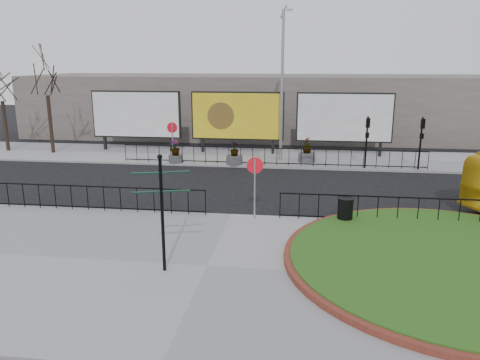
% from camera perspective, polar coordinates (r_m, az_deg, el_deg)
% --- Properties ---
extents(ground, '(90.00, 90.00, 0.00)m').
position_cam_1_polar(ground, '(19.21, -1.09, -4.50)').
color(ground, black).
rests_on(ground, ground).
extents(pavement_near, '(30.00, 10.00, 0.12)m').
position_cam_1_polar(pavement_near, '(14.61, -4.03, -10.58)').
color(pavement_near, gray).
rests_on(pavement_near, ground).
extents(pavement_far, '(44.00, 6.00, 0.12)m').
position_cam_1_polar(pavement_far, '(30.71, 2.22, 2.82)').
color(pavement_far, gray).
rests_on(pavement_far, ground).
extents(brick_edge, '(10.40, 10.40, 0.18)m').
position_cam_1_polar(brick_edge, '(15.94, 24.62, -9.13)').
color(brick_edge, brown).
rests_on(brick_edge, pavement_near).
extents(grass_lawn, '(10.00, 10.00, 0.22)m').
position_cam_1_polar(grass_lawn, '(15.93, 24.63, -9.07)').
color(grass_lawn, '#204B14').
rests_on(grass_lawn, pavement_near).
extents(railing_near_left, '(10.00, 0.10, 1.10)m').
position_cam_1_polar(railing_near_left, '(20.46, -18.09, -2.07)').
color(railing_near_left, black).
rests_on(railing_near_left, pavement_near).
extents(railing_near_right, '(9.00, 0.10, 1.10)m').
position_cam_1_polar(railing_near_right, '(18.90, 18.68, -3.46)').
color(railing_near_right, black).
rests_on(railing_near_right, pavement_near).
extents(railing_far, '(18.00, 0.10, 1.10)m').
position_cam_1_polar(railing_far, '(27.88, 3.77, 2.88)').
color(railing_far, black).
rests_on(railing_far, pavement_far).
extents(speed_sign_far, '(0.64, 0.07, 2.47)m').
position_cam_1_polar(speed_sign_far, '(28.76, -8.25, 5.64)').
color(speed_sign_far, gray).
rests_on(speed_sign_far, pavement_far).
extents(speed_sign_near, '(0.64, 0.07, 2.47)m').
position_cam_1_polar(speed_sign_near, '(18.17, 1.82, 0.69)').
color(speed_sign_near, gray).
rests_on(speed_sign_near, pavement_near).
extents(billboard_left, '(6.20, 0.31, 4.10)m').
position_cam_1_polar(billboard_left, '(33.11, -12.53, 7.78)').
color(billboard_left, black).
rests_on(billboard_left, pavement_far).
extents(billboard_mid, '(6.20, 0.31, 4.10)m').
position_cam_1_polar(billboard_mid, '(31.43, -0.32, 7.78)').
color(billboard_mid, black).
rests_on(billboard_mid, pavement_far).
extents(billboard_right, '(6.20, 0.31, 4.10)m').
position_cam_1_polar(billboard_right, '(31.28, 12.61, 7.41)').
color(billboard_right, black).
rests_on(billboard_right, pavement_far).
extents(lamp_post, '(0.74, 0.18, 9.23)m').
position_cam_1_polar(lamp_post, '(29.03, 5.15, 11.59)').
color(lamp_post, gray).
rests_on(lamp_post, pavement_far).
extents(signal_pole_a, '(0.22, 0.26, 3.00)m').
position_cam_1_polar(signal_pole_a, '(27.87, 15.23, 5.39)').
color(signal_pole_a, black).
rests_on(signal_pole_a, pavement_far).
extents(signal_pole_b, '(0.22, 0.26, 3.00)m').
position_cam_1_polar(signal_pole_b, '(28.44, 21.25, 5.09)').
color(signal_pole_b, black).
rests_on(signal_pole_b, pavement_far).
extents(tree_left, '(2.00, 2.00, 7.00)m').
position_cam_1_polar(tree_left, '(33.97, -22.34, 8.95)').
color(tree_left, '#2D2119').
rests_on(tree_left, pavement_far).
extents(tree_mid, '(2.00, 2.00, 6.20)m').
position_cam_1_polar(tree_mid, '(36.10, -26.93, 8.09)').
color(tree_mid, '#2D2119').
rests_on(tree_mid, pavement_far).
extents(building_backdrop, '(40.00, 10.00, 5.00)m').
position_cam_1_polar(building_backdrop, '(40.23, 3.58, 9.06)').
color(building_backdrop, slate).
rests_on(building_backdrop, ground).
extents(fingerpost_sign, '(1.65, 0.70, 3.54)m').
position_cam_1_polar(fingerpost_sign, '(13.68, -9.52, -2.66)').
color(fingerpost_sign, black).
rests_on(fingerpost_sign, pavement_near).
extents(litter_bin, '(0.62, 0.62, 1.03)m').
position_cam_1_polar(litter_bin, '(18.33, 12.70, -3.69)').
color(litter_bin, black).
rests_on(litter_bin, pavement_near).
extents(planter_a, '(0.87, 0.87, 1.46)m').
position_cam_1_polar(planter_a, '(28.92, -7.87, 3.25)').
color(planter_a, '#4C4C4F').
rests_on(planter_a, pavement_far).
extents(planter_b, '(0.99, 0.99, 1.40)m').
position_cam_1_polar(planter_b, '(28.21, -0.69, 2.89)').
color(planter_b, '#4C4C4F').
rests_on(planter_b, pavement_far).
extents(planter_c, '(1.05, 1.05, 1.56)m').
position_cam_1_polar(planter_c, '(29.19, 8.16, 3.28)').
color(planter_c, '#4C4C4F').
rests_on(planter_c, pavement_far).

